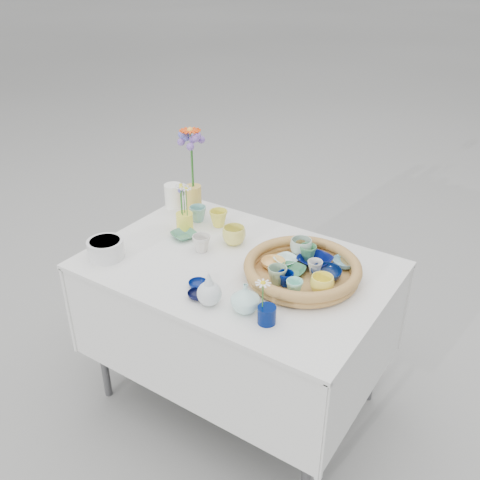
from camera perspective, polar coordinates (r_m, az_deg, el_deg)
The scene contains 34 objects.
ground at distance 2.74m, azimuth -0.24°, elevation -16.28°, with size 80.00×80.00×0.00m, color #9A9A97.
display_table at distance 2.74m, azimuth -0.24°, elevation -16.28°, with size 1.26×0.86×0.77m, color silver, non-canonical shape.
wicker_tray at distance 2.16m, azimuth 6.66°, elevation -3.20°, with size 0.47×0.47×0.08m, color brown, non-canonical shape.
tray_ceramic_0 at distance 2.24m, azimuth 7.98°, elevation -2.20°, with size 0.14×0.14×0.03m, color #060E50.
tray_ceramic_1 at distance 2.15m, azimuth 9.18°, elevation -3.58°, with size 0.12×0.12×0.04m, color #06184A.
tray_ceramic_2 at distance 2.06m, azimuth 8.74°, elevation -4.71°, with size 0.09×0.09×0.07m, color #FFEC4F.
tray_ceramic_3 at distance 2.17m, azimuth 5.56°, elevation -3.30°, with size 0.11×0.11×0.03m, color #32734A.
tray_ceramic_4 at distance 2.09m, azimuth 3.99°, elevation -3.78°, with size 0.08×0.08×0.07m, color gray.
tray_ceramic_5 at distance 2.24m, azimuth 4.97°, elevation -2.18°, with size 0.10×0.10×0.02m, color #C0EFE9.
tray_ceramic_6 at distance 2.29m, azimuth 6.53°, elevation -0.77°, with size 0.10×0.10×0.08m, color #A9C3B4.
tray_ceramic_7 at distance 2.17m, azimuth 7.99°, elevation -2.90°, with size 0.06×0.06×0.06m, color silver.
tray_ceramic_8 at distance 2.24m, azimuth 11.07°, elevation -2.42°, with size 0.10×0.10×0.03m, color #77C0E3.
tray_ceramic_9 at distance 2.08m, azimuth 4.91°, elevation -4.16°, with size 0.06×0.06×0.06m, color #001265.
tray_ceramic_10 at distance 2.20m, azimuth 3.56°, elevation -2.54°, with size 0.10×0.10×0.03m, color #FFBC61.
tray_ceramic_11 at distance 2.04m, azimuth 5.82°, elevation -5.05°, with size 0.07×0.07×0.06m, color #8AE1C8.
tray_ceramic_12 at distance 2.26m, azimuth 7.26°, elevation -1.37°, with size 0.07×0.07×0.07m, color #3D8351.
loose_ceramic_0 at distance 2.55m, azimuth -2.30°, elevation 2.32°, with size 0.09×0.09×0.08m, color yellow.
loose_ceramic_1 at distance 2.39m, azimuth -0.65°, elevation 0.49°, with size 0.10×0.10×0.08m, color #DCD35C.
loose_ceramic_2 at distance 2.47m, azimuth -6.01°, elevation 0.52°, with size 0.11×0.11×0.03m, color #498967.
loose_ceramic_3 at distance 2.34m, azimuth -4.13°, elevation -0.37°, with size 0.08×0.08×0.07m, color beige.
loose_ceramic_4 at distance 2.11m, azimuth -4.51°, elevation -4.75°, with size 0.07×0.07×0.02m, color #031459.
loose_ceramic_5 at distance 2.60m, azimuth -4.51°, elevation 2.80°, with size 0.08×0.08×0.08m, color #76B3AB.
loose_ceramic_6 at distance 2.06m, azimuth -4.57°, elevation -5.87°, with size 0.08×0.08×0.02m, color black.
fluted_bowl at distance 2.36m, azimuth -14.13°, elevation -0.93°, with size 0.16×0.16×0.08m, color silver, non-canonical shape.
bud_vase_paleblue at distance 1.98m, azimuth -3.31°, elevation -5.13°, with size 0.09×0.09×0.14m, color silver, non-canonical shape.
bud_vase_seafoam at distance 1.96m, azimuth 0.57°, elevation -6.17°, with size 0.11×0.11×0.11m, color silver.
bud_vase_cobalt at distance 1.91m, azimuth 2.87°, elevation -7.97°, with size 0.07×0.07×0.07m, color #00104C.
single_daisy at distance 1.87m, azimuth 2.44°, elevation -5.91°, with size 0.06×0.06×0.12m, color white, non-canonical shape.
tall_vase_yellow at distance 2.66m, azimuth -4.97°, elevation 4.27°, with size 0.08×0.08×0.15m, color gold.
gerbera at distance 2.57m, azimuth -5.21°, elevation 8.57°, with size 0.12×0.12×0.30m, color #F8460B, non-canonical shape.
hydrangea at distance 2.59m, azimuth -5.08°, elevation 8.10°, with size 0.09×0.09×0.32m, color #7B56B5, non-canonical shape.
white_pitcher at distance 2.75m, azimuth -7.10°, elevation 4.70°, with size 0.13×0.09×0.12m, color white, non-canonical shape.
daisy_cup at distance 2.52m, azimuth -5.92°, elevation 1.96°, with size 0.08×0.08×0.09m, color #F6EC43.
daisy_posy at distance 2.46m, azimuth -6.01°, elevation 4.33°, with size 0.08×0.08×0.15m, color white, non-canonical shape.
Camera 1 is at (1.07, -1.60, 1.95)m, focal length 40.00 mm.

